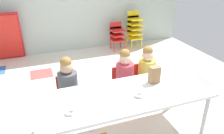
{
  "coord_description": "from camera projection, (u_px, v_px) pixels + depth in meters",
  "views": [
    {
      "loc": [
        -0.94,
        -2.82,
        2.0
      ],
      "look_at": [
        -0.11,
        -0.56,
        0.87
      ],
      "focal_mm": 35.46,
      "sensor_mm": 36.0,
      "label": 1
    }
  ],
  "objects": [
    {
      "name": "seated_child_near_camera",
      "position": [
        68.0,
        83.0,
        2.95
      ],
      "size": [
        0.32,
        0.31,
        0.92
      ],
      "color": "red",
      "rests_on": "ground_plane"
    },
    {
      "name": "ground_plane",
      "position": [
        106.0,
        102.0,
        3.54
      ],
      "size": [
        5.85,
        5.05,
        0.02
      ],
      "color": "silver"
    },
    {
      "name": "paper_bag_brown",
      "position": [
        154.0,
        75.0,
        2.79
      ],
      "size": [
        0.13,
        0.09,
        0.22
      ],
      "primitive_type": "cube",
      "color": "#9E754C",
      "rests_on": "craft_table"
    },
    {
      "name": "paper_plate_near_edge",
      "position": [
        70.0,
        114.0,
        2.23
      ],
      "size": [
        0.18,
        0.18,
        0.01
      ],
      "primitive_type": "cylinder",
      "color": "white",
      "rests_on": "craft_table"
    },
    {
      "name": "craft_table",
      "position": [
        125.0,
        97.0,
        2.6
      ],
      "size": [
        2.06,
        0.77,
        0.62
      ],
      "color": "white",
      "rests_on": "ground_plane"
    },
    {
      "name": "seated_child_far_right",
      "position": [
        147.0,
        69.0,
        3.32
      ],
      "size": [
        0.32,
        0.32,
        0.92
      ],
      "color": "red",
      "rests_on": "ground_plane"
    },
    {
      "name": "donut_powdered_loose",
      "position": [
        139.0,
        95.0,
        2.53
      ],
      "size": [
        0.12,
        0.12,
        0.04
      ],
      "primitive_type": "torus",
      "color": "white",
      "rests_on": "craft_table"
    },
    {
      "name": "seated_child_middle_seat",
      "position": [
        125.0,
        73.0,
        3.21
      ],
      "size": [
        0.32,
        0.31,
        0.92
      ],
      "color": "red",
      "rests_on": "ground_plane"
    },
    {
      "name": "kid_chair_yellow_stack",
      "position": [
        134.0,
        28.0,
        5.6
      ],
      "size": [
        0.32,
        0.3,
        0.92
      ],
      "color": "yellow",
      "rests_on": "ground_plane"
    },
    {
      "name": "paper_plate_center_table",
      "position": [
        148.0,
        97.0,
        2.52
      ],
      "size": [
        0.18,
        0.18,
        0.01
      ],
      "primitive_type": "cylinder",
      "color": "white",
      "rests_on": "craft_table"
    },
    {
      "name": "folded_activity_table",
      "position": [
        0.0,
        38.0,
        4.77
      ],
      "size": [
        0.9,
        0.29,
        1.09
      ],
      "color": "red",
      "rests_on": "ground_plane"
    },
    {
      "name": "donut_powdered_on_plate",
      "position": [
        70.0,
        113.0,
        2.22
      ],
      "size": [
        0.11,
        0.11,
        0.03
      ],
      "primitive_type": "torus",
      "color": "white",
      "rests_on": "craft_table"
    },
    {
      "name": "kid_chair_red_stack",
      "position": [
        117.0,
        34.0,
        5.5
      ],
      "size": [
        0.32,
        0.3,
        0.68
      ],
      "color": "red",
      "rests_on": "ground_plane"
    }
  ]
}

